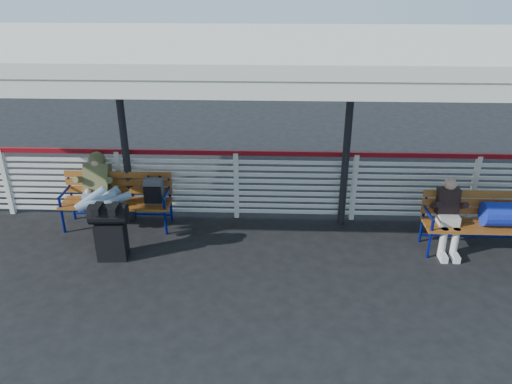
{
  "coord_description": "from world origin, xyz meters",
  "views": [
    {
      "loc": [
        0.63,
        -5.86,
        4.08
      ],
      "look_at": [
        0.37,
        1.0,
        0.91
      ],
      "focal_mm": 35.0,
      "sensor_mm": 36.0,
      "label": 1
    }
  ],
  "objects_px": {
    "bench_right": "(495,215)",
    "traveler_man": "(100,195)",
    "luggage_stack": "(110,230)",
    "companion_person": "(448,215)",
    "bench_left": "(127,194)"
  },
  "relations": [
    {
      "from": "luggage_stack",
      "to": "bench_right",
      "type": "distance_m",
      "value": 5.76
    },
    {
      "from": "traveler_man",
      "to": "bench_left",
      "type": "bearing_deg",
      "value": 47.97
    },
    {
      "from": "luggage_stack",
      "to": "companion_person",
      "type": "distance_m",
      "value": 5.07
    },
    {
      "from": "traveler_man",
      "to": "companion_person",
      "type": "xyz_separation_m",
      "value": [
        5.39,
        -0.25,
        -0.14
      ]
    },
    {
      "from": "traveler_man",
      "to": "companion_person",
      "type": "height_order",
      "value": "traveler_man"
    },
    {
      "from": "bench_right",
      "to": "luggage_stack",
      "type": "bearing_deg",
      "value": -175.63
    },
    {
      "from": "bench_left",
      "to": "companion_person",
      "type": "relative_size",
      "value": 1.57
    },
    {
      "from": "bench_left",
      "to": "bench_right",
      "type": "distance_m",
      "value": 5.8
    },
    {
      "from": "bench_right",
      "to": "bench_left",
      "type": "bearing_deg",
      "value": 174.09
    },
    {
      "from": "bench_left",
      "to": "bench_right",
      "type": "bearing_deg",
      "value": -5.91
    },
    {
      "from": "bench_right",
      "to": "traveler_man",
      "type": "xyz_separation_m",
      "value": [
        -6.08,
        0.25,
        0.12
      ]
    },
    {
      "from": "traveler_man",
      "to": "companion_person",
      "type": "bearing_deg",
      "value": -2.64
    },
    {
      "from": "bench_left",
      "to": "luggage_stack",
      "type": "bearing_deg",
      "value": -88.34
    },
    {
      "from": "bench_right",
      "to": "traveler_man",
      "type": "bearing_deg",
      "value": 177.67
    },
    {
      "from": "luggage_stack",
      "to": "bench_right",
      "type": "xyz_separation_m",
      "value": [
        5.74,
        0.44,
        0.12
      ]
    }
  ]
}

